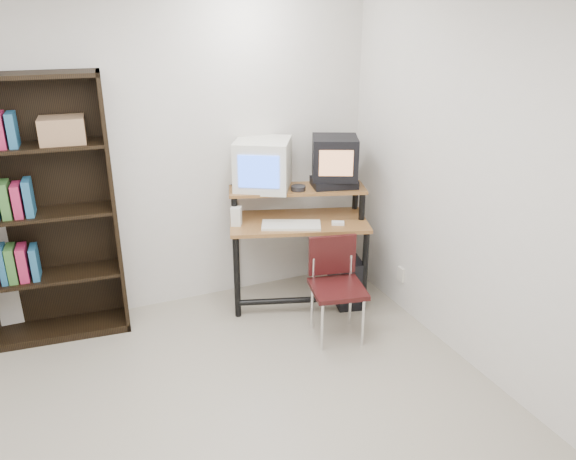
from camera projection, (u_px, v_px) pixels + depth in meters
name	position (u px, v px, depth m)	size (l,w,h in m)	color
back_wall	(129.00, 157.00, 4.31)	(4.00, 0.01, 2.60)	beige
right_wall	(524.00, 202.00, 3.33)	(0.01, 4.00, 2.60)	beige
computer_desk	(298.00, 226.00, 4.67)	(1.24, 0.88, 0.98)	brown
crt_monitor	(263.00, 165.00, 4.58)	(0.59, 0.59, 0.41)	silver
vcr	(334.00, 183.00, 4.66)	(0.36, 0.26, 0.08)	black
crt_tv	(335.00, 158.00, 4.61)	(0.47, 0.47, 0.34)	black
cd_spindle	(298.00, 189.00, 4.57)	(0.12, 0.12, 0.05)	#26262B
keyboard	(291.00, 226.00, 4.50)	(0.47, 0.21, 0.04)	silver
mousepad	(337.00, 225.00, 4.56)	(0.22, 0.18, 0.01)	black
mouse	(338.00, 224.00, 4.54)	(0.10, 0.06, 0.03)	white
desk_speaker	(236.00, 217.00, 4.50)	(0.08, 0.07, 0.17)	silver
pc_tower	(345.00, 277.00, 4.82)	(0.20, 0.45, 0.42)	black
school_chair	(336.00, 278.00, 4.23)	(0.46, 0.46, 0.77)	black
bookshelf	(44.00, 210.00, 4.06)	(1.01, 0.41, 1.97)	black
wall_outlet	(401.00, 274.00, 4.68)	(0.02, 0.08, 0.12)	beige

